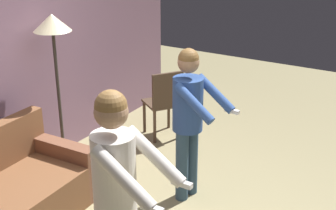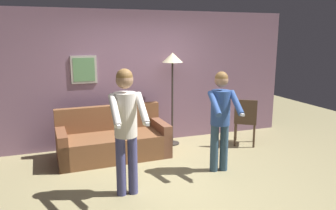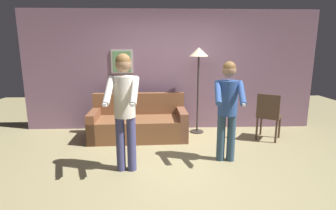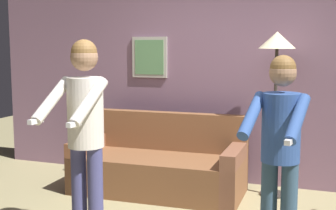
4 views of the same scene
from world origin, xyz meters
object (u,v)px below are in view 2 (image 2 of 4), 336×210
Objects in this scene: torchiere_lamp at (172,66)px; dining_chair_distant at (245,119)px; person_standing_right at (221,113)px; person_standing_left at (126,121)px; couch at (113,142)px.

torchiere_lamp reaches higher than dining_chair_distant.
torchiere_lamp reaches higher than person_standing_right.
dining_chair_distant is (2.62, 1.25, -0.51)m from person_standing_left.
torchiere_lamp is at bearing 157.28° from dining_chair_distant.
torchiere_lamp is at bearing 14.04° from couch.
torchiere_lamp reaches higher than couch.
person_standing_right reaches higher than dining_chair_distant.
person_standing_right is (1.55, 0.30, -0.09)m from person_standing_left.
couch is at bearing 174.60° from dining_chair_distant.
torchiere_lamp reaches higher than person_standing_left.
torchiere_lamp is 1.94× the size of dining_chair_distant.
couch is 1.13× the size of person_standing_left.
torchiere_lamp is 2.29m from person_standing_left.
person_standing_right is (1.47, -1.19, 0.67)m from couch.
dining_chair_distant reaches higher than couch.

